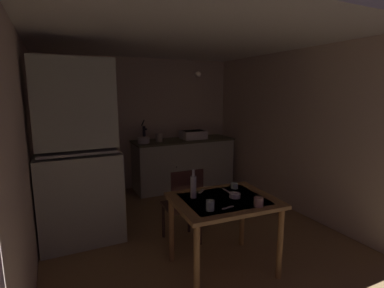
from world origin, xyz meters
The scene contains 22 objects.
ground_plane centered at (0.00, 0.00, 0.00)m, with size 4.66×4.66×0.00m, color olive.
wall_back centered at (0.00, 1.88, 1.18)m, with size 3.53×0.10×2.36m, color beige.
wall_left centered at (-1.77, 0.00, 1.18)m, with size 0.10×3.76×2.36m, color beige.
wall_right centered at (1.77, 0.00, 1.18)m, with size 0.10×3.76×2.36m, color beige.
ceiling_slab centered at (0.00, 0.00, 2.41)m, with size 3.53×3.76×0.10m, color white.
hutch_cabinet centered at (-1.23, 0.16, 0.99)m, with size 0.92×0.51×2.12m.
counter_cabinet centered at (0.68, 1.51, 0.45)m, with size 1.85×0.64×0.90m.
sink_basin centered at (0.88, 1.51, 0.97)m, with size 0.44×0.34×0.15m.
hand_pump centered at (-0.05, 1.55, 1.06)m, with size 0.05×0.27×0.39m.
mixing_bowl_counter centered at (-0.09, 1.46, 0.95)m, with size 0.20×0.20×0.10m, color white.
stoneware_crock centered at (0.20, 1.48, 0.97)m, with size 0.13×0.13×0.14m, color beige.
dining_table centered at (-0.03, -1.04, 0.64)m, with size 1.02×0.84×0.74m.
chair_far_side centered at (-0.18, -0.42, 0.49)m, with size 0.41×0.41×0.91m.
serving_bowl_wide centered at (0.09, -1.05, 0.77)m, with size 0.11×0.11×0.04m, color white.
mug_tall centered at (0.24, -0.83, 0.77)m, with size 0.08×0.08×0.06m, color #ADD1C1.
teacup_mint centered at (-0.28, -1.22, 0.79)m, with size 0.07×0.07×0.09m, color #ADD1C1.
teacup_cream centered at (0.15, -1.34, 0.79)m, with size 0.08×0.08×0.08m, color tan.
glass_bottle centered at (-0.28, -0.89, 0.86)m, with size 0.06×0.06×0.29m.
table_knife centered at (0.12, -0.88, 0.75)m, with size 0.20×0.02×0.01m, color silver.
teaspoon_near_bowl centered at (-0.11, -1.25, 0.75)m, with size 0.13×0.02×0.01m, color beige.
teaspoon_by_cup centered at (-0.12, -0.76, 0.75)m, with size 0.14×0.02×0.01m, color beige.
pendant_bulb centered at (0.29, 0.14, 1.99)m, with size 0.08×0.08×0.08m, color #F9EFCC.
Camera 1 is at (-1.46, -3.31, 1.77)m, focal length 27.14 mm.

